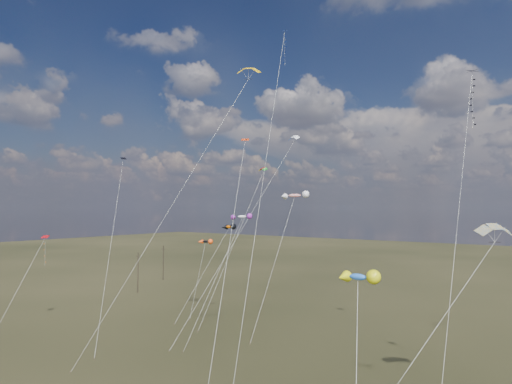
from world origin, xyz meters
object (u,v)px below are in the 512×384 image
Objects in this scene: diamond_black_high at (471,110)px; parafoil_yellow at (248,69)px; novelty_black_orange at (205,242)px; utility_pole_near at (138,272)px; utility_pole_far at (163,262)px.

parafoil_yellow is (-23.36, -8.94, 6.49)m from diamond_black_high.
parafoil_yellow is 32.32m from novelty_black_orange.
diamond_black_high is at bearing -6.48° from utility_pole_near.
diamond_black_high is (71.14, -21.17, 23.33)m from utility_pole_far.
utility_pole_far is 0.23× the size of parafoil_yellow.
parafoil_yellow reaches higher than novelty_black_orange.
novelty_black_orange is at bearing -8.20° from utility_pole_near.
utility_pole_far is at bearing 147.78° from parafoil_yellow.
novelty_black_orange is (-18.92, 13.10, -22.69)m from parafoil_yellow.
utility_pole_far is at bearing 163.43° from diamond_black_high.
utility_pole_near is 16.12m from utility_pole_far.
diamond_black_high is at bearing 20.94° from parafoil_yellow.
utility_pole_near is 1.00× the size of utility_pole_far.
utility_pole_far is at bearing 119.74° from utility_pole_near.
diamond_black_high is (63.14, -7.17, 23.33)m from utility_pole_near.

